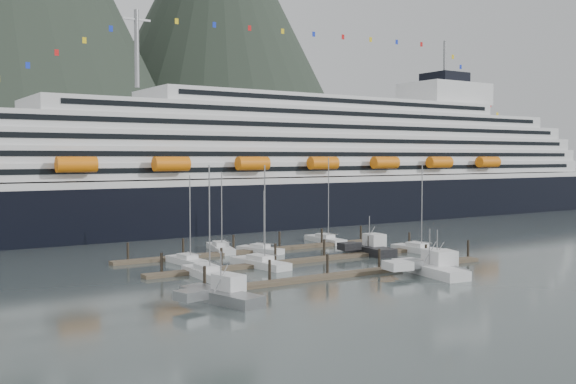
% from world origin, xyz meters
% --- Properties ---
extents(ground, '(1600.00, 1600.00, 0.00)m').
position_xyz_m(ground, '(0.00, 0.00, 0.00)').
color(ground, '#3F4A49').
rests_on(ground, ground).
extents(cruise_ship, '(210.00, 30.40, 50.30)m').
position_xyz_m(cruise_ship, '(30.03, 54.94, 12.04)').
color(cruise_ship, black).
rests_on(cruise_ship, ground).
extents(dock_near, '(48.18, 2.28, 3.20)m').
position_xyz_m(dock_near, '(-4.93, -9.95, 0.31)').
color(dock_near, '#483A2E').
rests_on(dock_near, ground).
extents(dock_mid, '(48.18, 2.28, 3.20)m').
position_xyz_m(dock_mid, '(-4.93, 3.05, 0.31)').
color(dock_mid, '#483A2E').
rests_on(dock_mid, ground).
extents(dock_far, '(48.18, 2.28, 3.20)m').
position_xyz_m(dock_far, '(-4.93, 16.05, 0.31)').
color(dock_far, '#483A2E').
rests_on(dock_far, ground).
extents(sailboat_a, '(3.27, 9.08, 13.62)m').
position_xyz_m(sailboat_a, '(-19.30, 10.52, 0.42)').
color(sailboat_a, silver).
rests_on(sailboat_a, ground).
extents(sailboat_b, '(3.43, 11.06, 15.29)m').
position_xyz_m(sailboat_b, '(-21.67, -0.63, 0.44)').
color(sailboat_b, silver).
rests_on(sailboat_b, ground).
extents(sailboat_c, '(4.42, 11.01, 15.22)m').
position_xyz_m(sailboat_c, '(-11.51, 2.62, 0.45)').
color(sailboat_c, silver).
rests_on(sailboat_c, ground).
extents(sailboat_e, '(5.43, 10.98, 13.88)m').
position_xyz_m(sailboat_e, '(-8.90, 19.99, 0.43)').
color(sailboat_e, silver).
rests_on(sailboat_e, ground).
extents(sailboat_f, '(5.11, 8.82, 10.75)m').
position_xyz_m(sailboat_f, '(-4.19, 14.94, 0.40)').
color(sailboat_f, silver).
rests_on(sailboat_f, ground).
extents(sailboat_g, '(3.19, 10.73, 16.16)m').
position_xyz_m(sailboat_g, '(12.89, 19.99, 0.44)').
color(sailboat_g, silver).
rests_on(sailboat_g, ground).
extents(sailboat_h, '(3.34, 9.66, 15.09)m').
position_xyz_m(sailboat_h, '(18.00, 1.18, 0.44)').
color(sailboat_h, silver).
rests_on(sailboat_h, ground).
extents(trawler_a, '(8.55, 11.47, 6.03)m').
position_xyz_m(trawler_a, '(-27.13, -15.03, 0.81)').
color(trawler_a, gray).
rests_on(trawler_a, ground).
extents(trawler_c, '(9.75, 13.66, 6.77)m').
position_xyz_m(trawler_c, '(4.46, -14.98, 0.87)').
color(trawler_c, silver).
rests_on(trawler_c, ground).
extents(trawler_d, '(8.86, 11.44, 6.50)m').
position_xyz_m(trawler_d, '(5.92, -14.97, 0.85)').
color(trawler_d, gray).
rests_on(trawler_d, ground).
extents(trawler_e, '(8.13, 10.66, 6.78)m').
position_xyz_m(trawler_e, '(10.05, 4.18, 0.88)').
color(trawler_e, black).
rests_on(trawler_e, ground).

